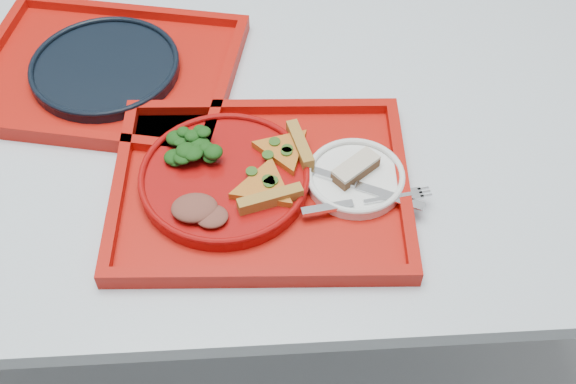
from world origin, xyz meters
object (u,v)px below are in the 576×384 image
object	(u,v)px
dinner_plate	(225,179)
tray_main	(261,189)
dessert_bar	(356,168)
tray_far	(107,75)
navy_plate	(105,68)

from	to	relation	value
dinner_plate	tray_main	bearing A→B (deg)	-10.30
dinner_plate	dessert_bar	world-z (taller)	dessert_bar
tray_main	tray_far	bearing A→B (deg)	136.13
tray_main	dessert_bar	bearing A→B (deg)	5.29
navy_plate	dessert_bar	distance (m)	0.49
tray_main	dinner_plate	bearing A→B (deg)	172.49
dessert_bar	tray_main	bearing A→B (deg)	143.66
tray_main	dessert_bar	xyz separation A→B (m)	(0.15, 0.01, 0.03)
tray_main	tray_far	distance (m)	0.38
tray_far	navy_plate	bearing A→B (deg)	-77.84
tray_far	navy_plate	distance (m)	0.01
dinner_plate	navy_plate	size ratio (longest dim) A/B	1.00
tray_far	dessert_bar	world-z (taller)	dessert_bar
tray_main	tray_far	size ratio (longest dim) A/B	1.00
navy_plate	dessert_bar	size ratio (longest dim) A/B	3.28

